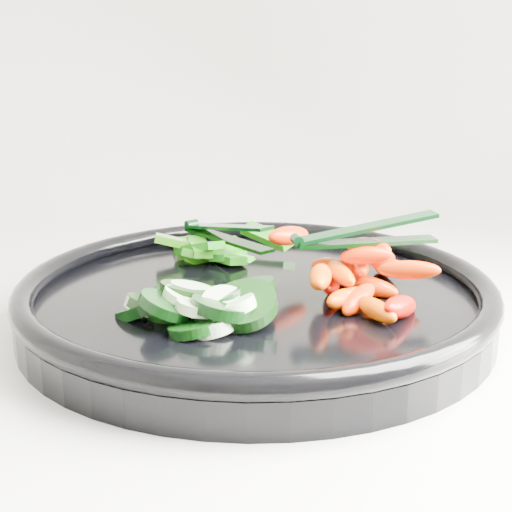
{
  "coord_description": "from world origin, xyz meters",
  "views": [
    {
      "loc": [
        -0.42,
        1.11,
        1.14
      ],
      "look_at": [
        -0.39,
        1.64,
        0.99
      ],
      "focal_mm": 50.0,
      "sensor_mm": 36.0,
      "label": 1
    }
  ],
  "objects": [
    {
      "name": "carrot_pile",
      "position": [
        -0.31,
        1.63,
        0.97
      ],
      "size": [
        0.12,
        0.16,
        0.06
      ],
      "color": "#FF3D00",
      "rests_on": "veggie_tray"
    },
    {
      "name": "tong_pepper",
      "position": [
        -0.41,
        1.74,
        0.98
      ],
      "size": [
        0.08,
        0.1,
        0.02
      ],
      "color": "black",
      "rests_on": "pepper_pile"
    },
    {
      "name": "cucumber_pile",
      "position": [
        -0.44,
        1.59,
        0.96
      ],
      "size": [
        0.13,
        0.1,
        0.04
      ],
      "color": "black",
      "rests_on": "veggie_tray"
    },
    {
      "name": "tong_carrot",
      "position": [
        -0.31,
        1.63,
        1.0
      ],
      "size": [
        0.11,
        0.03,
        0.02
      ],
      "color": "black",
      "rests_on": "carrot_pile"
    },
    {
      "name": "veggie_tray",
      "position": [
        -0.39,
        1.64,
        0.95
      ],
      "size": [
        0.45,
        0.45,
        0.04
      ],
      "color": "black",
      "rests_on": "counter"
    },
    {
      "name": "pepper_pile",
      "position": [
        -0.42,
        1.74,
        0.96
      ],
      "size": [
        0.13,
        0.09,
        0.04
      ],
      "color": "#0A6309",
      "rests_on": "veggie_tray"
    }
  ]
}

